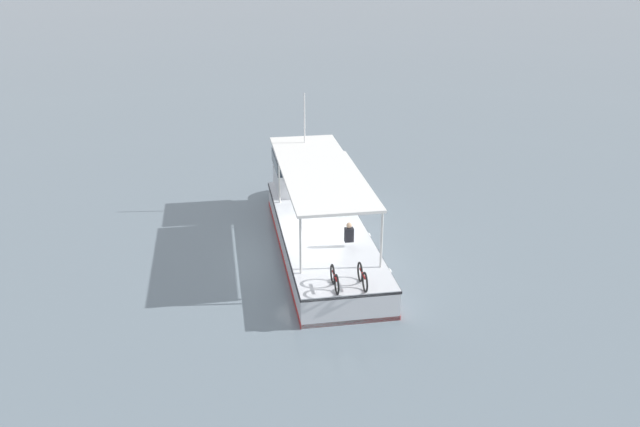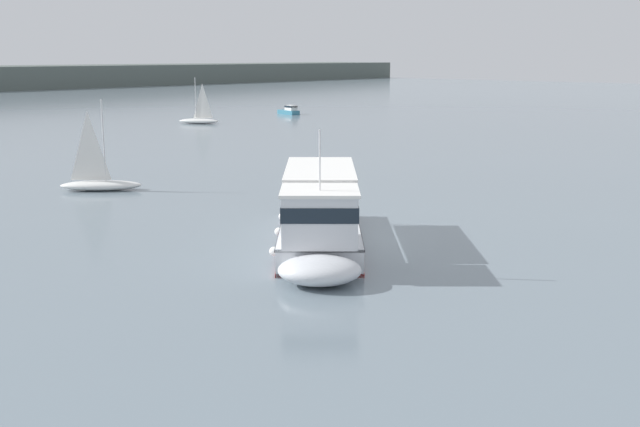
{
  "view_description": "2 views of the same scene",
  "coord_description": "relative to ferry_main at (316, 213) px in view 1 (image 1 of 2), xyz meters",
  "views": [
    {
      "loc": [
        19.06,
        12.23,
        11.14
      ],
      "look_at": [
        -0.89,
        -0.29,
        1.4
      ],
      "focal_mm": 36.35,
      "sensor_mm": 36.0,
      "label": 1
    },
    {
      "loc": [
        -23.89,
        -20.83,
        7.91
      ],
      "look_at": [
        -0.89,
        -0.29,
        1.4
      ],
      "focal_mm": 42.13,
      "sensor_mm": 36.0,
      "label": 2
    }
  ],
  "objects": [
    {
      "name": "ground_plane",
      "position": [
        1.65,
        0.97,
        -1.01
      ],
      "size": [
        400.0,
        400.0,
        0.0
      ],
      "primitive_type": "plane",
      "color": "slate"
    },
    {
      "name": "ferry_main",
      "position": [
        0.0,
        0.0,
        0.0
      ],
      "size": [
        11.55,
        10.75,
        5.32
      ],
      "color": "silver",
      "rests_on": "ground"
    }
  ]
}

